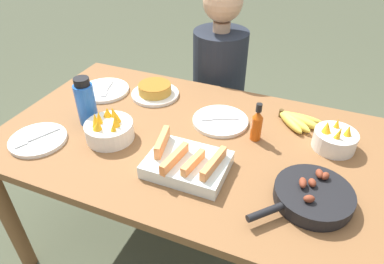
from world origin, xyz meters
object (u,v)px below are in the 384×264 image
object	(u,v)px
banana_bunch	(296,120)
person_figure	(218,102)
fruit_bowl_mango	(109,129)
empty_plate_near_front	(38,140)
fruit_bowl_citrus	(335,139)
melon_tray	(187,163)
skillet	(312,196)
empty_plate_far_right	(104,90)
hot_sauce_bottle	(257,124)
water_bottle	(86,102)
frittata_plate_center	(155,91)
empty_plate_far_left	(220,121)

from	to	relation	value
banana_bunch	person_figure	bearing A→B (deg)	140.00
fruit_bowl_mango	person_figure	xyz separation A→B (m)	(0.20, 0.80, -0.27)
empty_plate_near_front	fruit_bowl_citrus	distance (m)	1.18
empty_plate_near_front	fruit_bowl_mango	size ratio (longest dim) A/B	1.17
melon_tray	skillet	world-z (taller)	melon_tray
empty_plate_far_right	hot_sauce_bottle	distance (m)	0.80
empty_plate_near_front	person_figure	xyz separation A→B (m)	(0.46, 0.93, -0.24)
empty_plate_far_right	fruit_bowl_mango	xyz separation A→B (m)	(0.24, -0.32, 0.04)
fruit_bowl_mango	water_bottle	world-z (taller)	water_bottle
melon_tray	frittata_plate_center	size ratio (longest dim) A/B	1.25
frittata_plate_center	empty_plate_near_front	xyz separation A→B (m)	(-0.27, -0.51, -0.02)
water_bottle	hot_sauce_bottle	bearing A→B (deg)	12.63
frittata_plate_center	empty_plate_far_left	bearing A→B (deg)	-15.09
empty_plate_near_front	water_bottle	xyz separation A→B (m)	(0.11, 0.20, 0.09)
frittata_plate_center	hot_sauce_bottle	distance (m)	0.56
empty_plate_far_right	fruit_bowl_mango	bearing A→B (deg)	-52.41
fruit_bowl_citrus	hot_sauce_bottle	bearing A→B (deg)	-168.37
empty_plate_far_right	empty_plate_far_left	bearing A→B (deg)	-3.46
hot_sauce_bottle	fruit_bowl_citrus	bearing A→B (deg)	11.63
banana_bunch	hot_sauce_bottle	bearing A→B (deg)	-128.88
empty_plate_near_front	hot_sauce_bottle	world-z (taller)	hot_sauce_bottle
empty_plate_far_left	person_figure	distance (m)	0.59
melon_tray	person_figure	world-z (taller)	person_figure
banana_bunch	empty_plate_far_left	distance (m)	0.33
melon_tray	fruit_bowl_citrus	world-z (taller)	fruit_bowl_citrus
melon_tray	empty_plate_far_left	bearing A→B (deg)	87.50
melon_tray	fruit_bowl_mango	size ratio (longest dim) A/B	1.49
banana_bunch	fruit_bowl_mango	size ratio (longest dim) A/B	1.04
water_bottle	hot_sauce_bottle	size ratio (longest dim) A/B	1.28
water_bottle	person_figure	xyz separation A→B (m)	(0.35, 0.73, -0.33)
water_bottle	melon_tray	bearing A→B (deg)	-13.44
frittata_plate_center	hot_sauce_bottle	world-z (taller)	hot_sauce_bottle
empty_plate_far_left	water_bottle	world-z (taller)	water_bottle
frittata_plate_center	water_bottle	distance (m)	0.36
skillet	person_figure	world-z (taller)	person_figure
frittata_plate_center	skillet	bearing A→B (deg)	-28.20
banana_bunch	empty_plate_far_right	distance (m)	0.93
frittata_plate_center	water_bottle	world-z (taller)	water_bottle
empty_plate_near_front	melon_tray	bearing A→B (deg)	6.65
banana_bunch	water_bottle	bearing A→B (deg)	-158.67
hot_sauce_bottle	person_figure	world-z (taller)	person_figure
empty_plate_far_right	water_bottle	world-z (taller)	water_bottle
fruit_bowl_mango	water_bottle	distance (m)	0.17
empty_plate_far_left	fruit_bowl_mango	distance (m)	0.47
banana_bunch	fruit_bowl_citrus	distance (m)	0.19
frittata_plate_center	empty_plate_near_front	distance (m)	0.57
empty_plate_near_front	person_figure	bearing A→B (deg)	63.67
water_bottle	hot_sauce_bottle	distance (m)	0.71
skillet	empty_plate_far_left	distance (m)	0.53
frittata_plate_center	banana_bunch	bearing A→B (deg)	0.98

